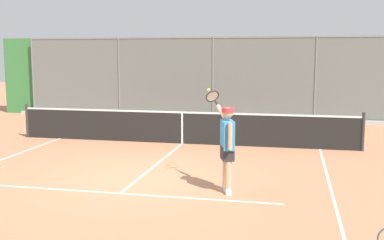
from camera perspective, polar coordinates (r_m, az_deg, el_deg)
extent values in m
plane|color=#B27551|center=(10.12, -6.60, -7.17)|extent=(60.00, 60.00, 0.00)
cube|color=white|center=(9.16, -8.75, -8.82)|extent=(6.19, 0.05, 0.01)
cube|color=white|center=(9.07, 16.87, -9.25)|extent=(0.05, 9.36, 0.01)
cube|color=white|center=(11.52, -4.17, -5.24)|extent=(0.05, 5.15, 0.01)
cylinder|color=slate|center=(18.67, 14.76, 4.75)|extent=(0.07, 0.07, 3.31)
cylinder|color=slate|center=(18.92, 2.53, 5.05)|extent=(0.07, 0.07, 3.31)
cylinder|color=slate|center=(19.99, -8.89, 5.12)|extent=(0.07, 0.07, 3.31)
cylinder|color=slate|center=(21.74, -18.81, 5.02)|extent=(0.07, 0.07, 3.31)
cylinder|color=slate|center=(18.91, 2.56, 9.95)|extent=(15.99, 0.05, 0.05)
cube|color=slate|center=(18.92, 2.53, 5.05)|extent=(15.99, 0.02, 3.31)
cube|color=#387A3D|center=(19.56, 2.85, 5.16)|extent=(18.99, 0.90, 3.32)
cube|color=#ADADA8|center=(18.89, 2.41, 0.23)|extent=(16.99, 0.18, 0.15)
cylinder|color=#2D2D2D|center=(13.62, 20.10, -1.36)|extent=(0.09, 0.09, 1.07)
cylinder|color=#2D2D2D|center=(15.82, -19.42, -0.08)|extent=(0.09, 0.09, 1.07)
cube|color=black|center=(13.87, -1.20, -1.04)|extent=(10.09, 0.02, 0.91)
cube|color=white|center=(13.80, -1.20, 0.93)|extent=(10.09, 0.04, 0.05)
cube|color=white|center=(13.87, -1.20, -1.04)|extent=(0.05, 0.04, 0.91)
cube|color=silver|center=(9.08, 4.40, -8.64)|extent=(0.18, 0.28, 0.09)
cylinder|color=tan|center=(8.96, 4.42, -6.04)|extent=(0.13, 0.13, 0.76)
cube|color=silver|center=(9.32, 4.13, -8.19)|extent=(0.18, 0.28, 0.09)
cylinder|color=tan|center=(9.21, 4.16, -5.66)|extent=(0.13, 0.13, 0.76)
cube|color=#28282D|center=(9.02, 4.31, -4.01)|extent=(0.33, 0.44, 0.26)
cube|color=#338CC6|center=(8.95, 4.33, -1.80)|extent=(0.34, 0.51, 0.55)
cylinder|color=tan|center=(8.67, 4.65, -1.98)|extent=(0.08, 0.08, 0.50)
cylinder|color=tan|center=(9.32, 3.61, 0.96)|extent=(0.28, 0.35, 0.29)
sphere|color=tan|center=(8.89, 4.36, 0.86)|extent=(0.21, 0.21, 0.21)
cylinder|color=red|center=(8.88, 4.37, 1.22)|extent=(0.30, 0.30, 0.08)
cube|color=red|center=(9.00, 4.24, 1.11)|extent=(0.23, 0.23, 0.02)
cylinder|color=black|center=(9.51, 2.98, 2.07)|extent=(0.12, 0.16, 0.13)
torus|color=black|center=(9.67, 2.49, 2.91)|extent=(0.35, 0.32, 0.26)
cylinder|color=silver|center=(9.67, 2.49, 2.91)|extent=(0.28, 0.26, 0.21)
sphere|color=#D6E042|center=(9.82, 2.05, 3.68)|extent=(0.07, 0.07, 0.07)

